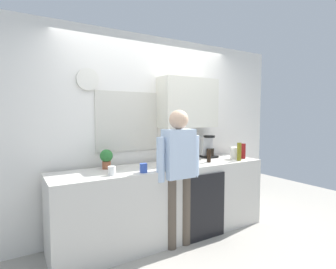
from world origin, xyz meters
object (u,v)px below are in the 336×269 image
(bottle_red_vinegar, at_px, (243,151))
(potted_plant, at_px, (106,158))
(coffee_maker, at_px, (208,148))
(bottle_dark_sauce, at_px, (209,156))
(cup_white_mug, at_px, (112,171))
(cup_blue_mug, at_px, (144,168))
(storage_canister, at_px, (235,153))
(person_at_sink, at_px, (179,167))
(mixing_bowl, at_px, (169,162))
(bottle_olive_oil, at_px, (239,152))

(bottle_red_vinegar, height_order, potted_plant, potted_plant)
(coffee_maker, height_order, potted_plant, coffee_maker)
(potted_plant, bearing_deg, bottle_dark_sauce, -12.01)
(bottle_dark_sauce, height_order, cup_white_mug, bottle_dark_sauce)
(cup_blue_mug, height_order, storage_canister, storage_canister)
(person_at_sink, bearing_deg, bottle_dark_sauce, 30.36)
(bottle_dark_sauce, relative_size, person_at_sink, 0.11)
(cup_white_mug, bearing_deg, storage_canister, 2.70)
(cup_blue_mug, height_order, potted_plant, potted_plant)
(cup_blue_mug, height_order, cup_white_mug, cup_blue_mug)
(mixing_bowl, bearing_deg, cup_blue_mug, -153.68)
(coffee_maker, bearing_deg, bottle_dark_sauce, -127.60)
(coffee_maker, distance_m, cup_blue_mug, 1.37)
(person_at_sink, bearing_deg, storage_canister, 23.09)
(bottle_red_vinegar, height_order, storage_canister, bottle_red_vinegar)
(bottle_red_vinegar, height_order, person_at_sink, person_at_sink)
(bottle_red_vinegar, xyz_separation_m, potted_plant, (-1.94, 0.30, 0.02))
(coffee_maker, bearing_deg, potted_plant, -178.08)
(mixing_bowl, bearing_deg, bottle_dark_sauce, -11.45)
(coffee_maker, height_order, person_at_sink, person_at_sink)
(mixing_bowl, relative_size, potted_plant, 0.96)
(bottle_dark_sauce, xyz_separation_m, mixing_bowl, (-0.55, 0.11, -0.05))
(cup_blue_mug, height_order, person_at_sink, person_at_sink)
(bottle_olive_oil, distance_m, storage_canister, 0.15)
(person_at_sink, bearing_deg, coffee_maker, 43.56)
(person_at_sink, bearing_deg, mixing_bowl, 89.67)
(coffee_maker, distance_m, bottle_olive_oil, 0.49)
(mixing_bowl, height_order, storage_canister, storage_canister)
(coffee_maker, xyz_separation_m, person_at_sink, (-0.88, -0.54, -0.11))
(cup_blue_mug, relative_size, person_at_sink, 0.06)
(mixing_bowl, bearing_deg, cup_white_mug, -167.24)
(potted_plant, bearing_deg, bottle_red_vinegar, -8.88)
(bottle_red_vinegar, height_order, cup_white_mug, bottle_red_vinegar)
(coffee_maker, xyz_separation_m, mixing_bowl, (-0.81, -0.22, -0.11))
(cup_white_mug, relative_size, potted_plant, 0.41)
(cup_white_mug, bearing_deg, mixing_bowl, 12.76)
(bottle_dark_sauce, distance_m, potted_plant, 1.34)
(bottle_dark_sauce, xyz_separation_m, potted_plant, (-1.31, 0.28, 0.04))
(bottle_olive_oil, bearing_deg, mixing_bowl, 167.18)
(cup_blue_mug, bearing_deg, bottle_dark_sauce, 6.91)
(mixing_bowl, xyz_separation_m, person_at_sink, (-0.07, -0.32, -0.00))
(cup_blue_mug, xyz_separation_m, person_at_sink, (0.41, -0.08, -0.01))
(cup_blue_mug, distance_m, mixing_bowl, 0.53)
(cup_white_mug, bearing_deg, person_at_sink, -9.89)
(bottle_dark_sauce, relative_size, mixing_bowl, 0.82)
(bottle_dark_sauce, xyz_separation_m, cup_blue_mug, (-1.03, -0.12, -0.04))
(cup_white_mug, bearing_deg, coffee_maker, 14.03)
(coffee_maker, relative_size, bottle_olive_oil, 1.32)
(coffee_maker, relative_size, bottle_dark_sauce, 1.83)
(person_at_sink, bearing_deg, cup_blue_mug, -179.23)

